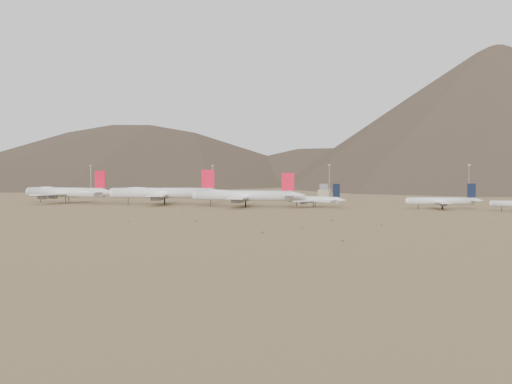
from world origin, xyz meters
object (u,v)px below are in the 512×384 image
(widebody_west, at_px, (66,192))
(widebody_centre, at_px, (163,193))
(narrowbody_b, at_px, (443,201))
(narrowbody_a, at_px, (315,200))
(widebody_east, at_px, (244,195))
(control_tower, at_px, (325,193))

(widebody_west, height_order, widebody_centre, widebody_centre)
(narrowbody_b, bearing_deg, narrowbody_a, 165.47)
(widebody_east, bearing_deg, narrowbody_a, 4.90)
(widebody_east, xyz_separation_m, narrowbody_b, (112.27, 16.47, -2.29))
(widebody_centre, relative_size, narrowbody_a, 1.75)
(widebody_east, distance_m, control_tower, 100.26)
(control_tower, bearing_deg, widebody_west, -148.48)
(widebody_east, height_order, narrowbody_b, widebody_east)
(widebody_west, relative_size, widebody_centre, 1.01)
(narrowbody_b, bearing_deg, control_tower, 119.34)
(widebody_centre, xyz_separation_m, widebody_east, (57.65, -8.93, -0.62))
(narrowbody_a, bearing_deg, widebody_west, -156.76)
(narrowbody_a, height_order, narrowbody_b, narrowbody_b)
(narrowbody_a, bearing_deg, control_tower, 121.05)
(narrowbody_a, distance_m, narrowbody_b, 72.78)
(widebody_west, xyz_separation_m, widebody_east, (126.32, -4.92, -0.39))
(widebody_east, height_order, narrowbody_a, widebody_east)
(widebody_east, xyz_separation_m, control_tower, (24.24, 97.27, -1.66))
(widebody_west, xyz_separation_m, narrowbody_a, (165.96, 7.01, -2.82))
(widebody_centre, height_order, narrowbody_b, widebody_centre)
(widebody_west, distance_m, widebody_centre, 68.79)
(widebody_west, bearing_deg, control_tower, 36.60)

